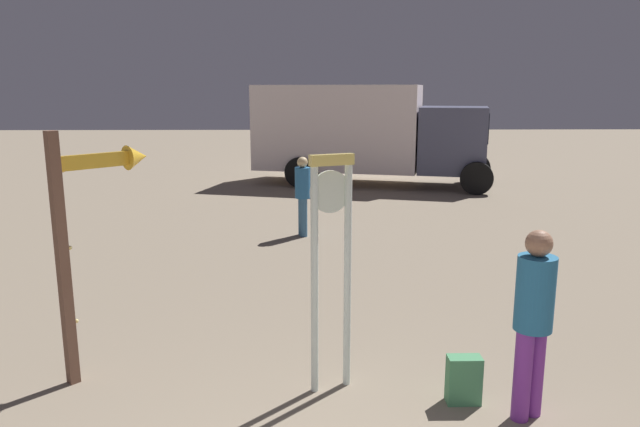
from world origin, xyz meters
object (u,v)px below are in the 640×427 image
at_px(person_distant, 303,192).
at_px(arrow_sign, 91,214).
at_px(person_near_clock, 533,315).
at_px(backpack, 464,380).
at_px(standing_clock, 331,250).
at_px(box_truck_near, 363,131).

bearing_deg(person_distant, arrow_sign, -109.30).
bearing_deg(person_near_clock, backpack, 153.00).
bearing_deg(standing_clock, backpack, -14.47).
distance_m(standing_clock, person_distant, 6.10).
relative_size(arrow_sign, person_distant, 1.58).
xyz_separation_m(person_distant, box_truck_near, (1.76, 6.48, 0.74)).
height_order(person_near_clock, box_truck_near, box_truck_near).
xyz_separation_m(backpack, person_distant, (-1.53, 6.38, 0.65)).
bearing_deg(standing_clock, person_distant, 93.04).
distance_m(arrow_sign, person_near_clock, 4.19).
relative_size(arrow_sign, box_truck_near, 0.34).
relative_size(person_distant, box_truck_near, 0.21).
distance_m(backpack, box_truck_near, 12.95).
distance_m(person_near_clock, box_truck_near, 13.14).
relative_size(arrow_sign, backpack, 5.46).
bearing_deg(backpack, box_truck_near, 89.00).
xyz_separation_m(person_near_clock, person_distant, (-2.03, 6.64, -0.07)).
xyz_separation_m(person_near_clock, box_truck_near, (-0.27, 13.12, 0.66)).
height_order(standing_clock, box_truck_near, box_truck_near).
distance_m(standing_clock, backpack, 1.70).
distance_m(arrow_sign, backpack, 3.87).
bearing_deg(backpack, person_distant, 103.52).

